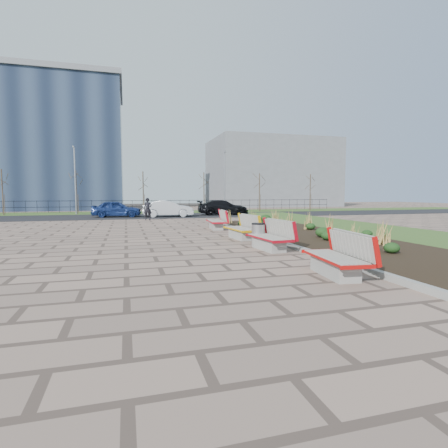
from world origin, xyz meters
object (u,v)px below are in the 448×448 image
object	(u,v)px
bench_b	(269,235)
car_silver	(168,209)
bench_c	(241,227)
car_blue	(117,209)
car_black	(223,207)
lamp_east	(224,182)
lamp_west	(75,181)
litter_bin	(258,235)
pedestrian	(148,209)
bench_a	(334,255)
bench_d	(216,220)

from	to	relation	value
bench_b	car_silver	distance (m)	17.75
bench_c	car_blue	world-z (taller)	car_blue
bench_b	bench_c	distance (m)	3.00
car_black	lamp_east	size ratio (longest dim) A/B	0.75
bench_c	lamp_east	xyz separation A→B (m)	(5.00, 20.27, 2.54)
bench_b	car_black	xyz separation A→B (m)	(3.70, 19.05, 0.18)
lamp_west	litter_bin	bearing A→B (deg)	-68.08
bench_c	pedestrian	bearing A→B (deg)	100.66
bench_a	pedestrian	distance (m)	18.75
car_blue	lamp_west	distance (m)	6.39
car_black	lamp_west	size ratio (longest dim) A/B	0.75
bench_b	car_silver	size ratio (longest dim) A/B	0.52
bench_a	car_silver	bearing A→B (deg)	100.08
bench_a	lamp_east	bearing A→B (deg)	86.06
pedestrian	car_blue	world-z (taller)	pedestrian
lamp_west	bench_a	bearing A→B (deg)	-71.66
car_blue	lamp_east	world-z (taller)	lamp_east
bench_d	lamp_east	distance (m)	17.02
car_black	lamp_east	xyz separation A→B (m)	(1.30, 4.22, 2.36)
bench_b	car_blue	bearing A→B (deg)	101.50
bench_a	bench_c	size ratio (longest dim) A/B	1.00
bench_a	car_black	world-z (taller)	car_black
car_black	lamp_east	distance (m)	5.01
bench_a	bench_d	xyz separation A→B (m)	(0.00, 11.08, 0.00)
litter_bin	lamp_east	bearing A→B (deg)	77.34
bench_d	pedestrian	distance (m)	8.04
pedestrian	car_silver	size ratio (longest dim) A/B	0.40
car_black	bench_a	bearing A→B (deg)	174.74
car_blue	car_black	bearing A→B (deg)	-80.52
car_blue	bench_d	bearing A→B (deg)	-148.31
lamp_west	car_blue	bearing A→B (deg)	-52.18
lamp_west	car_black	bearing A→B (deg)	-18.37
bench_c	car_black	size ratio (longest dim) A/B	0.46
pedestrian	lamp_east	bearing A→B (deg)	59.96
bench_d	pedestrian	world-z (taller)	pedestrian
litter_bin	lamp_east	world-z (taller)	lamp_east
bench_c	lamp_west	distance (m)	22.32
bench_d	car_black	bearing A→B (deg)	77.69
litter_bin	pedestrian	distance (m)	14.01
lamp_west	bench_c	bearing A→B (deg)	-66.06
bench_b	bench_c	size ratio (longest dim) A/B	1.00
bench_a	car_silver	distance (m)	21.63
bench_a	litter_bin	xyz separation A→B (m)	(-0.02, 4.83, -0.09)
bench_a	pedestrian	size ratio (longest dim) A/B	1.30
litter_bin	lamp_east	xyz separation A→B (m)	(5.02, 22.33, 2.63)
litter_bin	car_black	distance (m)	18.49
bench_b	car_blue	xyz separation A→B (m)	(-5.36, 18.58, 0.18)
bench_c	litter_bin	xyz separation A→B (m)	(-0.02, -2.06, -0.09)
car_blue	bench_b	bearing A→B (deg)	-157.44
bench_a	lamp_west	bearing A→B (deg)	114.82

